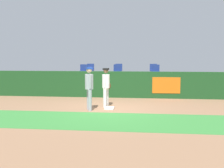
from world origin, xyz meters
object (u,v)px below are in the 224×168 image
(first_base, at_px, (109,108))
(seat_back_right, at_px, (153,69))
(seat_front_left, at_px, (84,70))
(seat_back_left, at_px, (90,69))
(seat_front_center, at_px, (117,71))
(player_fielder_home, at_px, (106,85))
(seat_front_right, at_px, (156,71))
(player_runner_visitor, at_px, (89,85))
(seat_back_center, at_px, (119,69))

(first_base, height_order, seat_back_right, seat_back_right)
(seat_front_left, bearing_deg, first_base, -65.65)
(seat_front_left, xyz_separation_m, seat_back_left, (0.06, 1.80, -0.00))
(seat_front_center, relative_size, seat_front_left, 1.00)
(player_fielder_home, xyz_separation_m, seat_back_right, (2.33, 6.13, 0.43))
(first_base, xyz_separation_m, seat_front_right, (2.19, 4.90, 1.41))
(player_runner_visitor, height_order, seat_back_center, player_runner_visitor)
(first_base, height_order, seat_back_left, seat_back_left)
(player_fielder_home, height_order, seat_back_center, seat_back_center)
(seat_back_right, height_order, seat_back_left, same)
(seat_front_center, bearing_deg, seat_front_right, 0.00)
(first_base, bearing_deg, seat_back_center, 91.75)
(seat_back_center, relative_size, seat_front_left, 1.00)
(player_fielder_home, distance_m, seat_front_right, 4.98)
(seat_back_center, xyz_separation_m, seat_back_left, (-1.95, 0.00, 0.00))
(player_fielder_home, relative_size, seat_front_right, 2.10)
(seat_front_center, bearing_deg, player_runner_visitor, -97.37)
(player_fielder_home, xyz_separation_m, seat_front_center, (0.08, 4.33, 0.43))
(seat_front_right, distance_m, seat_front_left, 4.41)
(seat_back_right, xyz_separation_m, seat_front_right, (0.08, -1.80, -0.00))
(player_runner_visitor, distance_m, seat_back_center, 7.09)
(seat_back_right, bearing_deg, player_runner_visitor, -112.58)
(seat_front_left, bearing_deg, player_fielder_home, -65.29)
(player_runner_visitor, relative_size, seat_front_center, 2.19)
(seat_front_left, bearing_deg, player_runner_visitor, -75.09)
(player_fielder_home, bearing_deg, player_runner_visitor, -23.00)
(seat_front_center, bearing_deg, seat_back_center, 92.07)
(seat_front_right, bearing_deg, first_base, -114.09)
(seat_back_right, bearing_deg, player_fielder_home, -110.83)
(player_fielder_home, bearing_deg, first_base, 31.62)
(player_runner_visitor, bearing_deg, seat_front_right, 128.51)
(seat_back_center, distance_m, seat_front_left, 2.70)
(player_fielder_home, relative_size, seat_back_center, 2.10)
(seat_back_center, bearing_deg, seat_front_right, -36.94)
(seat_front_right, height_order, seat_front_left, same)
(player_runner_visitor, xyz_separation_m, seat_back_center, (0.61, 7.05, 0.38))
(player_runner_visitor, bearing_deg, seat_front_left, 173.24)
(seat_back_right, relative_size, seat_back_left, 1.00)
(seat_front_right, height_order, seat_back_center, same)
(seat_front_center, xyz_separation_m, seat_back_center, (-0.07, 1.80, 0.00))
(seat_back_right, relative_size, seat_front_right, 1.00)
(player_runner_visitor, xyz_separation_m, seat_front_right, (3.01, 5.25, 0.38))
(seat_back_center, bearing_deg, seat_back_left, 180.00)
(first_base, xyz_separation_m, seat_back_left, (-2.15, 6.70, 1.41))
(seat_back_right, bearing_deg, seat_back_left, -180.00)
(first_base, relative_size, player_fielder_home, 0.23)
(first_base, bearing_deg, seat_front_center, 91.64)
(seat_front_right, height_order, seat_back_left, same)
(seat_front_right, distance_m, seat_front_center, 2.33)
(player_fielder_home, distance_m, seat_back_center, 6.15)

